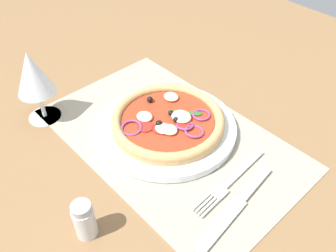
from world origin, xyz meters
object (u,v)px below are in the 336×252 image
Objects in this scene: wine_glass at (33,75)px; pepper_shaker at (84,220)px; plate at (168,127)px; knife at (235,207)px; fork at (228,184)px; pizza at (168,120)px.

wine_glass reaches higher than pepper_shaker.
pepper_shaker is (-27.89, 8.37, -6.94)cm from wine_glass.
plate is 20.68cm from knife.
pepper_shaker is (12.34, 19.09, 2.60)cm from knife.
fork is at bearing -111.41° from pepper_shaker.
pizza reaches higher than knife.
fork is 4.68cm from knife.
plate is at bearing -71.55° from pepper_shaker.
pizza is 1.18× the size of fork.
pepper_shaker is at bearing 163.30° from wine_glass.
knife is at bearing 50.30° from fork.
wine_glass is (40.24, 10.72, 9.54)cm from knife.
pepper_shaker reaches higher than plate.
pizza is at bearing -99.55° from fork.
pizza reaches higher than fork.
pepper_shaker is (-7.82, 23.53, 0.30)cm from pizza.
plate is 1.74× the size of wine_glass.
wine_glass reaches higher than fork.
pizza is 24.80cm from pepper_shaker.
pizza is 1.43× the size of wine_glass.
plate is 1.44× the size of fork.
pizza is at bearing -142.93° from wine_glass.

